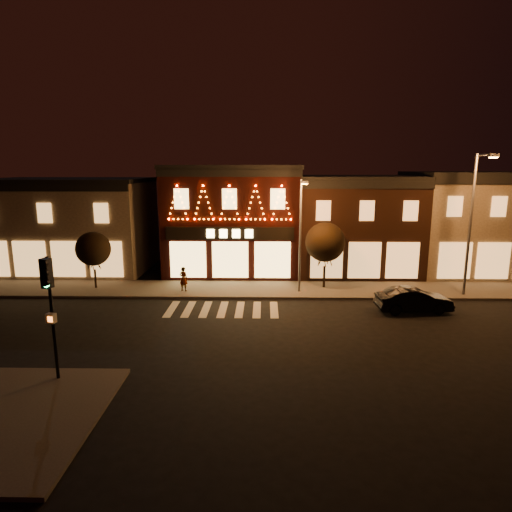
{
  "coord_description": "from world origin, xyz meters",
  "views": [
    {
      "loc": [
        2.41,
        -20.21,
        8.14
      ],
      "look_at": [
        1.95,
        4.0,
        3.19
      ],
      "focal_mm": 30.53,
      "sensor_mm": 36.0,
      "label": 1
    }
  ],
  "objects_px": {
    "traffic_signal_near": "(49,295)",
    "streetlamp_mid": "(301,227)",
    "dark_sedan": "(414,300)",
    "pedestrian": "(184,279)"
  },
  "relations": [
    {
      "from": "traffic_signal_near",
      "to": "streetlamp_mid",
      "type": "distance_m",
      "value": 15.89
    },
    {
      "from": "streetlamp_mid",
      "to": "dark_sedan",
      "type": "height_order",
      "value": "streetlamp_mid"
    },
    {
      "from": "traffic_signal_near",
      "to": "dark_sedan",
      "type": "xyz_separation_m",
      "value": [
        16.48,
        8.79,
        -2.84
      ]
    },
    {
      "from": "streetlamp_mid",
      "to": "dark_sedan",
      "type": "distance_m",
      "value": 8.0
    },
    {
      "from": "dark_sedan",
      "to": "pedestrian",
      "type": "xyz_separation_m",
      "value": [
        -13.85,
        3.5,
        0.27
      ]
    },
    {
      "from": "dark_sedan",
      "to": "pedestrian",
      "type": "bearing_deg",
      "value": 71.69
    },
    {
      "from": "streetlamp_mid",
      "to": "traffic_signal_near",
      "type": "bearing_deg",
      "value": -128.0
    },
    {
      "from": "traffic_signal_near",
      "to": "dark_sedan",
      "type": "height_order",
      "value": "traffic_signal_near"
    },
    {
      "from": "streetlamp_mid",
      "to": "dark_sedan",
      "type": "xyz_separation_m",
      "value": [
        6.25,
        -3.33,
        -3.71
      ]
    },
    {
      "from": "traffic_signal_near",
      "to": "pedestrian",
      "type": "distance_m",
      "value": 12.84
    }
  ]
}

